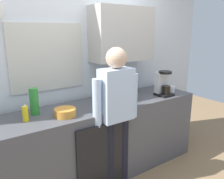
# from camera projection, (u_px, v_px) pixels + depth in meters

# --- Properties ---
(kitchen_counter) EXTENTS (2.60, 0.64, 0.91)m
(kitchen_counter) POSITION_uv_depth(u_px,v_px,m) (102.00, 139.00, 2.83)
(kitchen_counter) COLOR #4C4C51
(kitchen_counter) RESTS_ON ground_plane
(dishwasher_panel) EXTENTS (0.56, 0.02, 0.82)m
(dishwasher_panel) POSITION_uv_depth(u_px,v_px,m) (101.00, 161.00, 2.45)
(dishwasher_panel) COLOR black
(dishwasher_panel) RESTS_ON ground_plane
(back_wall_assembly) EXTENTS (4.20, 0.42, 2.60)m
(back_wall_assembly) POSITION_uv_depth(u_px,v_px,m) (88.00, 62.00, 2.95)
(back_wall_assembly) COLOR silver
(back_wall_assembly) RESTS_ON ground_plane
(coffee_maker) EXTENTS (0.20, 0.20, 0.33)m
(coffee_maker) POSITION_uv_depth(u_px,v_px,m) (163.00, 84.00, 3.06)
(coffee_maker) COLOR black
(coffee_maker) RESTS_ON kitchen_counter
(bottle_dark_sauce) EXTENTS (0.06, 0.06, 0.18)m
(bottle_dark_sauce) POSITION_uv_depth(u_px,v_px,m) (136.00, 85.00, 3.26)
(bottle_dark_sauce) COLOR black
(bottle_dark_sauce) RESTS_ON kitchen_counter
(bottle_clear_soda) EXTENTS (0.09, 0.09, 0.28)m
(bottle_clear_soda) POSITION_uv_depth(u_px,v_px,m) (34.00, 101.00, 2.36)
(bottle_clear_soda) COLOR #2D8C33
(bottle_clear_soda) RESTS_ON kitchen_counter
(bottle_red_vinegar) EXTENTS (0.06, 0.06, 0.22)m
(bottle_red_vinegar) POSITION_uv_depth(u_px,v_px,m) (132.00, 91.00, 2.86)
(bottle_red_vinegar) COLOR maroon
(bottle_red_vinegar) RESTS_ON kitchen_counter
(cup_white_mug) EXTENTS (0.08, 0.08, 0.09)m
(cup_white_mug) POSITION_uv_depth(u_px,v_px,m) (172.00, 89.00, 3.20)
(cup_white_mug) COLOR white
(cup_white_mug) RESTS_ON kitchen_counter
(mixing_bowl) EXTENTS (0.22, 0.22, 0.08)m
(mixing_bowl) POSITION_uv_depth(u_px,v_px,m) (65.00, 112.00, 2.33)
(mixing_bowl) COLOR orange
(mixing_bowl) RESTS_ON kitchen_counter
(potted_plant) EXTENTS (0.15, 0.15, 0.23)m
(potted_plant) POSITION_uv_depth(u_px,v_px,m) (117.00, 91.00, 2.81)
(potted_plant) COLOR #9E5638
(potted_plant) RESTS_ON kitchen_counter
(dish_soap) EXTENTS (0.06, 0.06, 0.18)m
(dish_soap) POSITION_uv_depth(u_px,v_px,m) (25.00, 113.00, 2.20)
(dish_soap) COLOR yellow
(dish_soap) RESTS_ON kitchen_counter
(person_at_sink) EXTENTS (0.57, 0.22, 1.60)m
(person_at_sink) POSITION_uv_depth(u_px,v_px,m) (116.00, 108.00, 2.47)
(person_at_sink) COLOR black
(person_at_sink) RESTS_ON ground_plane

